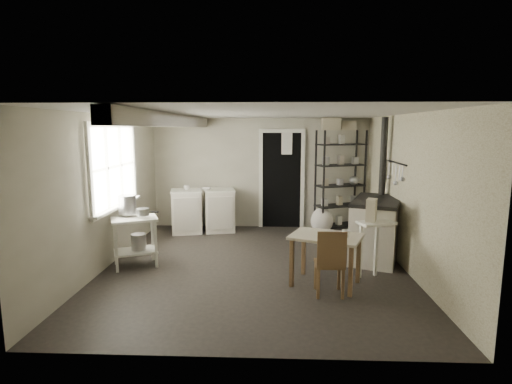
{
  "coord_description": "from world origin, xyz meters",
  "views": [
    {
      "loc": [
        0.25,
        -5.88,
        2.08
      ],
      "look_at": [
        0.0,
        0.3,
        1.1
      ],
      "focal_mm": 28.0,
      "sensor_mm": 36.0,
      "label": 1
    }
  ],
  "objects_px": {
    "stove": "(375,232)",
    "work_table": "(326,257)",
    "base_cabinets": "(203,209)",
    "prep_table": "(135,241)",
    "chair": "(330,257)",
    "shelf_rack": "(340,185)",
    "flour_sack": "(322,222)",
    "stockpot": "(127,204)"
  },
  "relations": [
    {
      "from": "stove",
      "to": "work_table",
      "type": "distance_m",
      "value": 1.48
    },
    {
      "from": "base_cabinets",
      "to": "prep_table",
      "type": "bearing_deg",
      "value": -120.06
    },
    {
      "from": "stove",
      "to": "chair",
      "type": "xyz_separation_m",
      "value": [
        -0.94,
        -1.46,
        0.04
      ]
    },
    {
      "from": "prep_table",
      "to": "shelf_rack",
      "type": "distance_m",
      "value": 4.14
    },
    {
      "from": "shelf_rack",
      "to": "flour_sack",
      "type": "height_order",
      "value": "shelf_rack"
    },
    {
      "from": "flour_sack",
      "to": "stove",
      "type": "bearing_deg",
      "value": -66.07
    },
    {
      "from": "stockpot",
      "to": "base_cabinets",
      "type": "bearing_deg",
      "value": 68.22
    },
    {
      "from": "base_cabinets",
      "to": "stockpot",
      "type": "bearing_deg",
      "value": -124.02
    },
    {
      "from": "prep_table",
      "to": "work_table",
      "type": "relative_size",
      "value": 0.84
    },
    {
      "from": "chair",
      "to": "flour_sack",
      "type": "distance_m",
      "value": 2.99
    },
    {
      "from": "stove",
      "to": "chair",
      "type": "bearing_deg",
      "value": -102.05
    },
    {
      "from": "work_table",
      "to": "stockpot",
      "type": "bearing_deg",
      "value": 166.13
    },
    {
      "from": "shelf_rack",
      "to": "base_cabinets",
      "type": "bearing_deg",
      "value": 160.57
    },
    {
      "from": "prep_table",
      "to": "work_table",
      "type": "xyz_separation_m",
      "value": [
        2.8,
        -0.63,
        -0.02
      ]
    },
    {
      "from": "stockpot",
      "to": "shelf_rack",
      "type": "bearing_deg",
      "value": 30.87
    },
    {
      "from": "stockpot",
      "to": "base_cabinets",
      "type": "distance_m",
      "value": 2.22
    },
    {
      "from": "shelf_rack",
      "to": "chair",
      "type": "height_order",
      "value": "shelf_rack"
    },
    {
      "from": "shelf_rack",
      "to": "work_table",
      "type": "relative_size",
      "value": 2.28
    },
    {
      "from": "chair",
      "to": "work_table",
      "type": "bearing_deg",
      "value": 90.92
    },
    {
      "from": "shelf_rack",
      "to": "stockpot",
      "type": "bearing_deg",
      "value": -171.02
    },
    {
      "from": "work_table",
      "to": "flour_sack",
      "type": "relative_size",
      "value": 1.7
    },
    {
      "from": "work_table",
      "to": "prep_table",
      "type": "bearing_deg",
      "value": 167.34
    },
    {
      "from": "stockpot",
      "to": "work_table",
      "type": "xyz_separation_m",
      "value": [
        2.93,
        -0.72,
        -0.56
      ]
    },
    {
      "from": "stockpot",
      "to": "shelf_rack",
      "type": "xyz_separation_m",
      "value": [
        3.57,
        2.14,
        0.01
      ]
    },
    {
      "from": "stockpot",
      "to": "work_table",
      "type": "height_order",
      "value": "stockpot"
    },
    {
      "from": "shelf_rack",
      "to": "chair",
      "type": "relative_size",
      "value": 2.39
    },
    {
      "from": "stove",
      "to": "flour_sack",
      "type": "xyz_separation_m",
      "value": [
        -0.67,
        1.51,
        -0.2
      ]
    },
    {
      "from": "prep_table",
      "to": "shelf_rack",
      "type": "xyz_separation_m",
      "value": [
        3.45,
        2.23,
        0.55
      ]
    },
    {
      "from": "base_cabinets",
      "to": "chair",
      "type": "xyz_separation_m",
      "value": [
        2.13,
        -3.05,
        0.02
      ]
    },
    {
      "from": "stockpot",
      "to": "chair",
      "type": "bearing_deg",
      "value": -19.45
    },
    {
      "from": "stove",
      "to": "work_table",
      "type": "relative_size",
      "value": 1.37
    },
    {
      "from": "shelf_rack",
      "to": "flour_sack",
      "type": "distance_m",
      "value": 0.83
    },
    {
      "from": "stockpot",
      "to": "flour_sack",
      "type": "height_order",
      "value": "stockpot"
    },
    {
      "from": "work_table",
      "to": "chair",
      "type": "xyz_separation_m",
      "value": [
        0.01,
        -0.31,
        0.1
      ]
    },
    {
      "from": "stockpot",
      "to": "stove",
      "type": "xyz_separation_m",
      "value": [
        3.87,
        0.42,
        -0.5
      ]
    },
    {
      "from": "stockpot",
      "to": "chair",
      "type": "xyz_separation_m",
      "value": [
        2.93,
        -1.04,
        -0.45
      ]
    },
    {
      "from": "prep_table",
      "to": "base_cabinets",
      "type": "xyz_separation_m",
      "value": [
        0.68,
        2.11,
        0.06
      ]
    },
    {
      "from": "base_cabinets",
      "to": "work_table",
      "type": "bearing_deg",
      "value": -64.47
    },
    {
      "from": "stockpot",
      "to": "chair",
      "type": "height_order",
      "value": "stockpot"
    },
    {
      "from": "prep_table",
      "to": "chair",
      "type": "distance_m",
      "value": 2.96
    },
    {
      "from": "base_cabinets",
      "to": "stove",
      "type": "xyz_separation_m",
      "value": [
        3.07,
        -1.6,
        -0.02
      ]
    },
    {
      "from": "base_cabinets",
      "to": "work_table",
      "type": "relative_size",
      "value": 1.46
    }
  ]
}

